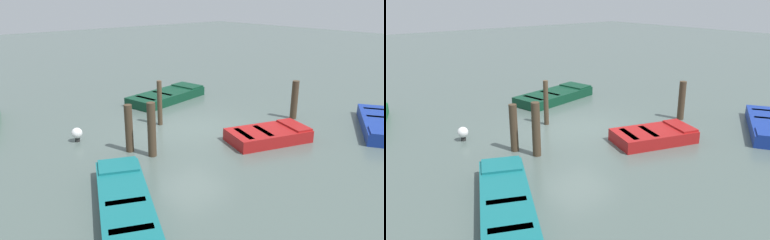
{
  "view_description": "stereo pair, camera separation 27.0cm",
  "coord_description": "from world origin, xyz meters",
  "views": [
    {
      "loc": [
        -8.25,
        -9.88,
        4.7
      ],
      "look_at": [
        0.0,
        0.0,
        0.35
      ],
      "focal_mm": 35.14,
      "sensor_mm": 36.0,
      "label": 1
    },
    {
      "loc": [
        -8.04,
        -10.05,
        4.7
      ],
      "look_at": [
        0.0,
        0.0,
        0.35
      ],
      "focal_mm": 35.14,
      "sensor_mm": 36.0,
      "label": 2
    }
  ],
  "objects": [
    {
      "name": "marker_buoy",
      "position": [
        -3.71,
        1.53,
        0.29
      ],
      "size": [
        0.36,
        0.36,
        0.48
      ],
      "color": "#262626",
      "rests_on": "ground_plane"
    },
    {
      "name": "rowboat_red",
      "position": [
        1.22,
        -2.52,
        0.22
      ],
      "size": [
        2.95,
        2.13,
        0.46
      ],
      "rotation": [
        0.0,
        0.0,
        5.97
      ],
      "color": "maroon",
      "rests_on": "ground_plane"
    },
    {
      "name": "rowboat_teal",
      "position": [
        -4.62,
        -3.14,
        0.22
      ],
      "size": [
        2.61,
        3.97,
        0.46
      ],
      "rotation": [
        0.0,
        0.0,
        1.15
      ],
      "color": "#14666B",
      "rests_on": "ground_plane"
    },
    {
      "name": "mooring_piling_far_left",
      "position": [
        -0.6,
        1.15,
        0.84
      ],
      "size": [
        0.18,
        0.18,
        1.69
      ],
      "primitive_type": "cylinder",
      "color": "#423323",
      "rests_on": "ground_plane"
    },
    {
      "name": "mooring_piling_center",
      "position": [
        3.87,
        -1.61,
        0.76
      ],
      "size": [
        0.26,
        0.26,
        1.51
      ],
      "primitive_type": "cylinder",
      "color": "#423323",
      "rests_on": "ground_plane"
    },
    {
      "name": "mooring_piling_near_left",
      "position": [
        -2.78,
        -0.3,
        0.76
      ],
      "size": [
        0.24,
        0.24,
        1.52
      ],
      "primitive_type": "cylinder",
      "color": "#423323",
      "rests_on": "ground_plane"
    },
    {
      "name": "rowboat_dark_green",
      "position": [
        1.62,
        3.73,
        0.22
      ],
      "size": [
        4.03,
        2.2,
        0.46
      ],
      "rotation": [
        0.0,
        0.0,
        0.2
      ],
      "color": "#0C3823",
      "rests_on": "ground_plane"
    },
    {
      "name": "mooring_piling_near_right",
      "position": [
        -2.44,
        -1.05,
        0.84
      ],
      "size": [
        0.25,
        0.25,
        1.69
      ],
      "primitive_type": "cylinder",
      "color": "#423323",
      "rests_on": "ground_plane"
    },
    {
      "name": "ground_plane",
      "position": [
        0.0,
        0.0,
        0.0
      ],
      "size": [
        80.0,
        80.0,
        0.0
      ],
      "primitive_type": "plane",
      "color": "#4C5B56"
    }
  ]
}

